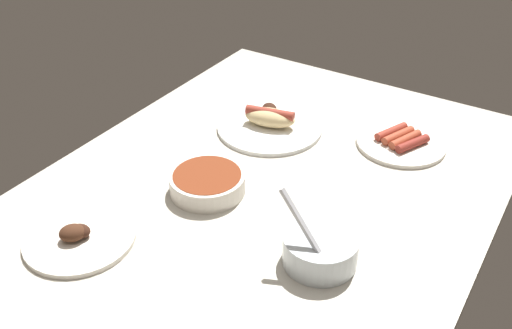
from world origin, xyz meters
TOP-DOWN VIEW (x-y plane):
  - ground_plane at (0.00, 0.00)cm, footprint 120.00×90.00cm
  - bowl_chili at (7.33, -9.45)cm, footprint 15.83×15.83cm
  - plate_hotdog_assembled at (-21.79, -11.77)cm, footprint 25.90×25.90cm
  - bowl_coleslaw at (13.79, 20.00)cm, footprint 13.51×14.16cm
  - plate_grilled_meat at (32.72, -20.70)cm, footprint 20.85×20.85cm
  - plate_sausages at (-31.66, 18.42)cm, footprint 20.90×20.90cm

SIDE VIEW (x-z plane):
  - ground_plane at x=0.00cm, z-range -3.00..0.00cm
  - plate_grilled_meat at x=32.72cm, z-range -1.20..2.88cm
  - plate_sausages at x=-31.66cm, z-range -0.62..2.40cm
  - plate_hotdog_assembled at x=-21.79cm, z-range -1.18..4.43cm
  - bowl_chili at x=7.33cm, z-range 0.22..4.45cm
  - bowl_coleslaw at x=13.79cm, z-range -4.27..10.69cm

